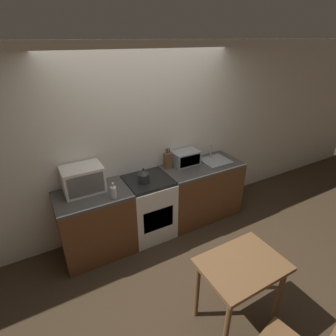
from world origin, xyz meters
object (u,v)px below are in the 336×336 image
bottle (114,192)px  stove_range (149,207)px  microwave (83,179)px  dining_table (241,274)px  toaster_oven (186,158)px  kettle (144,176)px

bottle → stove_range: bearing=21.1°
microwave → bottle: 0.43m
bottle → dining_table: (0.72, -1.44, -0.34)m
stove_range → bottle: bearing=-158.9°
toaster_oven → dining_table: bearing=-106.4°
bottle → microwave: bearing=130.1°
stove_range → microwave: microwave is taller
bottle → toaster_oven: bearing=16.3°
stove_range → bottle: bottle is taller
dining_table → microwave: bearing=119.4°
toaster_oven → dining_table: (-0.53, -1.80, -0.36)m
kettle → toaster_oven: toaster_oven is taller
bottle → toaster_oven: 1.30m
microwave → dining_table: 2.07m
toaster_oven → dining_table: toaster_oven is taller
microwave → bottle: bearing=-49.9°
stove_range → dining_table: 1.67m
microwave → toaster_oven: bearing=1.5°
stove_range → microwave: 1.03m
bottle → dining_table: bearing=-63.4°
toaster_oven → microwave: bearing=-178.5°
microwave → toaster_oven: microwave is taller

